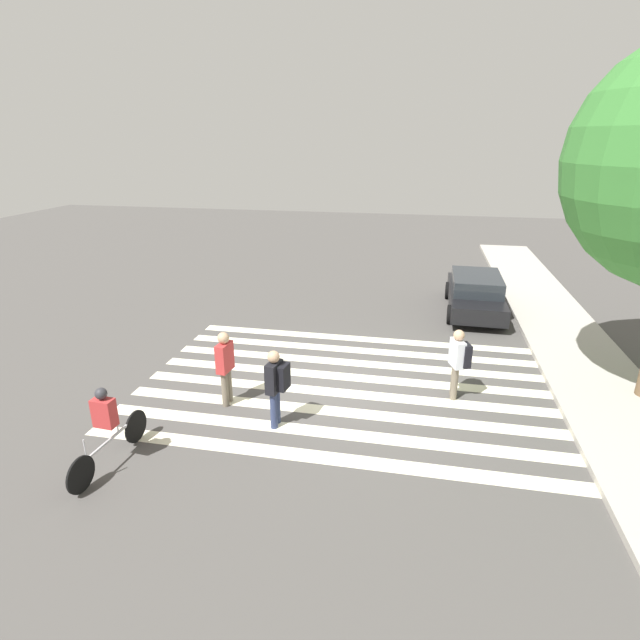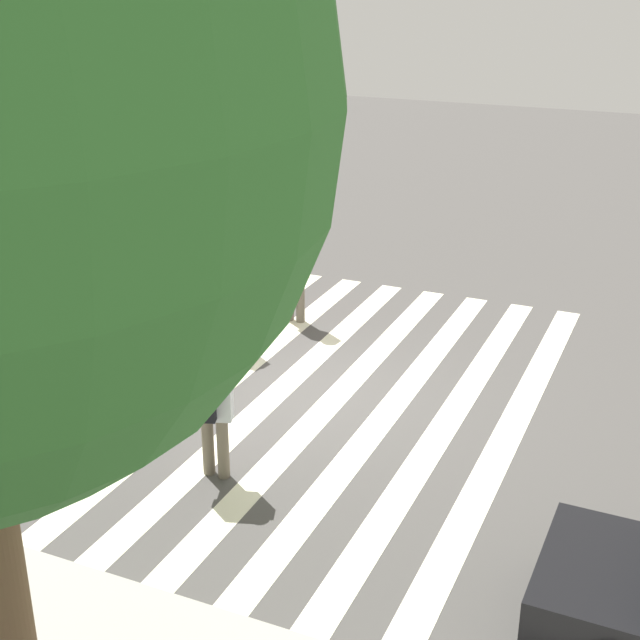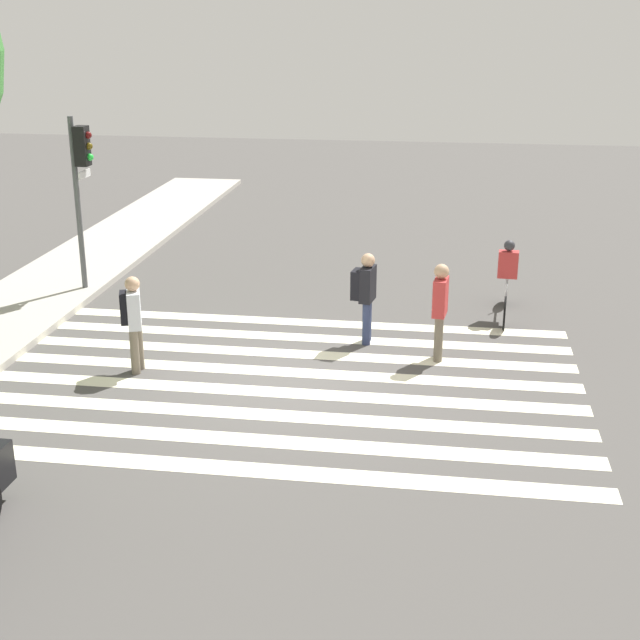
# 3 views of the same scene
# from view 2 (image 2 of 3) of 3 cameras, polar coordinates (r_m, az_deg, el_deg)

# --- Properties ---
(ground_plane) EXTENTS (60.00, 60.00, 0.00)m
(ground_plane) POSITION_cam_2_polar(r_m,az_deg,el_deg) (13.74, -0.66, -4.62)
(ground_plane) COLOR #4C4947
(crosswalk_stripes) EXTENTS (6.59, 10.00, 0.01)m
(crosswalk_stripes) POSITION_cam_2_polar(r_m,az_deg,el_deg) (13.74, -0.66, -4.60)
(crosswalk_stripes) COLOR #F2EDCC
(crosswalk_stripes) RESTS_ON ground_plane
(pedestrian_adult_blue_shirt) EXTENTS (0.52, 0.50, 1.73)m
(pedestrian_adult_blue_shirt) POSITION_cam_2_polar(r_m,az_deg,el_deg) (11.22, -7.00, -5.49)
(pedestrian_adult_blue_shirt) COLOR #6B6051
(pedestrian_adult_blue_shirt) RESTS_ON ground_plane
(pedestrian_adult_tall_backpack) EXTENTS (0.51, 0.45, 1.75)m
(pedestrian_adult_tall_backpack) POSITION_cam_2_polar(r_m,az_deg,el_deg) (15.17, -6.22, 2.10)
(pedestrian_adult_tall_backpack) COLOR navy
(pedestrian_adult_tall_backpack) RESTS_ON ground_plane
(pedestrian_child_with_backpack) EXTENTS (0.52, 0.28, 1.79)m
(pedestrian_child_with_backpack) POSITION_cam_2_polar(r_m,az_deg,el_deg) (16.04, -1.64, 3.29)
(pedestrian_child_with_backpack) COLOR #6B6051
(pedestrian_child_with_backpack) RESTS_ON ground_plane
(cyclist_mid_street) EXTENTS (2.27, 0.42, 1.62)m
(cyclist_mid_street) POSITION_cam_2_polar(r_m,az_deg,el_deg) (18.38, -7.25, 5.12)
(cyclist_mid_street) COLOR black
(cyclist_mid_street) RESTS_ON ground_plane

